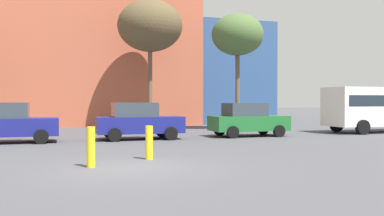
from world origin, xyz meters
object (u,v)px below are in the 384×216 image
Objects in this scene: bollard_yellow_0 at (149,143)px; bare_tree_1 at (238,35)px; parked_car_1 at (8,123)px; parked_car_2 at (138,121)px; bollard_yellow_1 at (91,147)px; bare_tree_0 at (150,26)px; white_bus at (379,106)px; parked_car_3 at (248,120)px.

bare_tree_1 is at bearing 55.04° from bollard_yellow_0.
bare_tree_1 reaches higher than parked_car_1.
parked_car_2 reaches higher than bollard_yellow_0.
bollard_yellow_1 is at bearing -109.32° from parked_car_2.
bare_tree_0 is 16.59m from bollard_yellow_0.
white_bus reaches higher than parked_car_1.
bare_tree_0 is (-12.62, 7.39, 5.39)m from white_bus.
white_bus is 17.61m from bollard_yellow_0.
parked_car_3 is (5.95, -0.00, -0.02)m from parked_car_2.
parked_car_2 is 3.87× the size of bollard_yellow_0.
bare_tree_0 is (8.19, 7.63, 6.10)m from parked_car_1.
parked_car_1 is at bearing 180.00° from parked_car_3.
parked_car_2 is 8.89m from bollard_yellow_1.
parked_car_2 is at bearing 70.68° from bollard_yellow_1.
white_bus is (14.87, 0.24, 0.71)m from parked_car_2.
parked_car_3 is 7.46m from bare_tree_1.
bollard_yellow_1 is at bearing -154.17° from white_bus.
bare_tree_1 is (-7.32, 4.71, 4.62)m from white_bus.
bollard_yellow_0 is at bearing -154.62° from white_bus.
bare_tree_0 is at bearing 72.06° from bollard_yellow_1.
bollard_yellow_0 is 0.94× the size of bollard_yellow_1.
bare_tree_1 reaches higher than bollard_yellow_1.
parked_car_3 is 0.47× the size of bare_tree_0.
parked_car_1 is 0.62× the size of white_bus.
parked_car_3 is 8.95m from white_bus.
white_bus is 9.85m from bare_tree_1.
bare_tree_0 reaches higher than white_bus.
parked_car_3 is 10.46m from bare_tree_0.
parked_car_2 is 0.48× the size of bare_tree_0.
parked_car_1 is 0.48× the size of bare_tree_0.
parked_car_3 is at bearing 46.35° from bollard_yellow_0.
bollard_yellow_1 reaches higher than bollard_yellow_0.
parked_car_2 is 3.64× the size of bollard_yellow_1.
bollard_yellow_0 is (4.93, -7.30, -0.36)m from parked_car_1.
bollard_yellow_0 is (-15.88, -7.53, -1.07)m from white_bus.
parked_car_2 is 0.62× the size of white_bus.
bollard_yellow_0 is (-8.56, -12.25, -5.70)m from bare_tree_1.
bare_tree_1 is (13.50, 4.95, 5.33)m from parked_car_1.
bollard_yellow_1 is (-17.80, -8.62, -1.04)m from white_bus.
parked_car_2 is at bearing -146.75° from bare_tree_1.
parked_car_1 is 3.87× the size of bollard_yellow_0.
bollard_yellow_1 is (-5.18, -16.01, -6.43)m from bare_tree_0.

